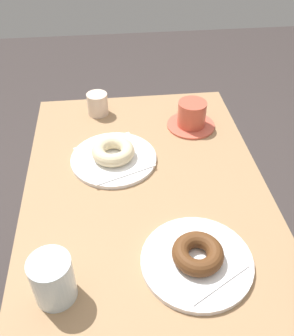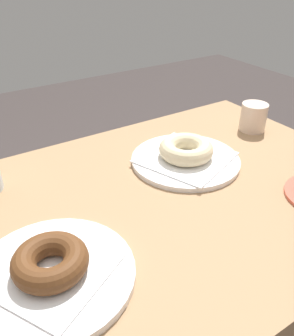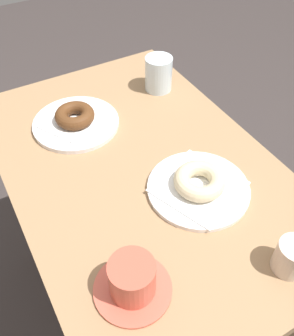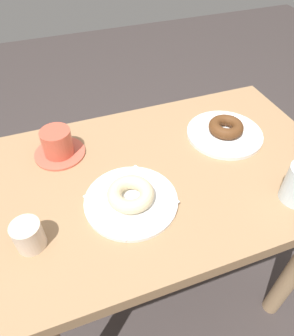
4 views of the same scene
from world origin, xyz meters
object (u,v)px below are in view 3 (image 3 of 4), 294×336
Objects in this scene: water_glass at (159,74)px; coffee_cup at (132,280)px; sugar_jar at (292,257)px; donut_chocolate_ring at (75,115)px; donut_sugar_ring at (199,181)px; plate_sugar_ring at (198,189)px; plate_chocolate_ring at (76,123)px.

coffee_cup is (-0.52, 0.36, -0.01)m from water_glass.
donut_chocolate_ring is at bearing 17.88° from sugar_jar.
sugar_jar is at bearing 172.03° from water_glass.
coffee_cup is at bearing 119.76° from donut_sugar_ring.
donut_chocolate_ring is (0.35, 0.15, 0.00)m from donut_sugar_ring.
coffee_cup reaches higher than donut_chocolate_ring.
donut_sugar_ring and donut_chocolate_ring have the same top height.
coffee_cup is at bearing 145.18° from water_glass.
donut_sugar_ring is 1.67× the size of sugar_jar.
water_glass reaches higher than sugar_jar.
sugar_jar reaches higher than plate_sugar_ring.
donut_sugar_ring is at bearing 8.93° from sugar_jar.
plate_sugar_ring is at bearing 8.93° from sugar_jar.
plate_sugar_ring is 2.29× the size of water_glass.
plate_sugar_ring is 0.03m from donut_sugar_ring.
plate_chocolate_ring is at bearing 23.59° from plate_sugar_ring.
coffee_cup is (-0.49, 0.09, 0.00)m from donut_chocolate_ring.
donut_chocolate_ring is (0.35, 0.15, 0.03)m from plate_sugar_ring.
sugar_jar is (-0.24, -0.04, 0.00)m from donut_sugar_ring.
plate_chocolate_ring is 0.03m from donut_chocolate_ring.
plate_sugar_ring is at bearing -60.24° from coffee_cup.
coffee_cup is at bearing 119.76° from plate_sugar_ring.
water_glass is (0.04, -0.28, 0.04)m from plate_chocolate_ring.
sugar_jar reaches higher than donut_sugar_ring.
donut_sugar_ring is 0.41m from water_glass.
donut_chocolate_ring reaches higher than plate_chocolate_ring.
plate_sugar_ring is 0.28m from coffee_cup.
plate_chocolate_ring is at bearing 0.00° from donut_chocolate_ring.
plate_chocolate_ring is 0.49m from coffee_cup.
water_glass is 0.64m from coffee_cup.
plate_sugar_ring is at bearing -156.41° from plate_chocolate_ring.
water_glass reaches higher than donut_sugar_ring.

